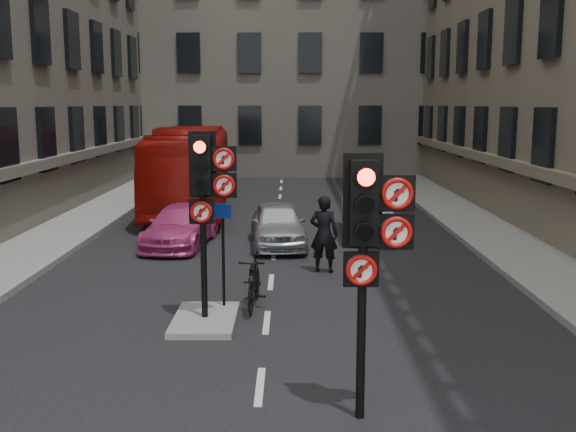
{
  "coord_description": "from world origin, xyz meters",
  "views": [
    {
      "loc": [
        0.45,
        -7.56,
        4.2
      ],
      "look_at": [
        0.42,
        2.02,
        2.6
      ],
      "focal_mm": 42.0,
      "sensor_mm": 36.0,
      "label": 1
    }
  ],
  "objects_px": {
    "info_sign": "(223,240)",
    "car_pink": "(181,226)",
    "car_silver": "(278,224)",
    "bus_red": "(191,168)",
    "signal_far": "(207,185)",
    "car_white": "(366,214)",
    "signal_near": "(370,231)",
    "motorcyclist": "(324,234)",
    "motorcycle": "(254,281)"
  },
  "relations": [
    {
      "from": "signal_near",
      "to": "car_pink",
      "type": "height_order",
      "value": "signal_near"
    },
    {
      "from": "car_white",
      "to": "signal_far",
      "type": "bearing_deg",
      "value": -112.65
    },
    {
      "from": "signal_near",
      "to": "info_sign",
      "type": "distance_m",
      "value": 5.42
    },
    {
      "from": "car_silver",
      "to": "motorcyclist",
      "type": "distance_m",
      "value": 3.4
    },
    {
      "from": "signal_near",
      "to": "motorcycle",
      "type": "distance_m",
      "value": 5.69
    },
    {
      "from": "car_silver",
      "to": "motorcyclist",
      "type": "bearing_deg",
      "value": -73.83
    },
    {
      "from": "signal_near",
      "to": "bus_red",
      "type": "distance_m",
      "value": 19.32
    },
    {
      "from": "signal_near",
      "to": "car_pink",
      "type": "xyz_separation_m",
      "value": [
        -4.3,
        11.23,
        -1.99
      ]
    },
    {
      "from": "info_sign",
      "to": "car_pink",
      "type": "bearing_deg",
      "value": 122.43
    },
    {
      "from": "car_white",
      "to": "bus_red",
      "type": "relative_size",
      "value": 0.35
    },
    {
      "from": "car_white",
      "to": "motorcycle",
      "type": "distance_m",
      "value": 8.45
    },
    {
      "from": "signal_near",
      "to": "motorcyclist",
      "type": "xyz_separation_m",
      "value": [
        -0.18,
        8.01,
        -1.6
      ]
    },
    {
      "from": "car_silver",
      "to": "bus_red",
      "type": "distance_m",
      "value": 8.36
    },
    {
      "from": "signal_near",
      "to": "bus_red",
      "type": "bearing_deg",
      "value": 105.16
    },
    {
      "from": "car_white",
      "to": "motorcycle",
      "type": "relative_size",
      "value": 2.23
    },
    {
      "from": "car_white",
      "to": "info_sign",
      "type": "bearing_deg",
      "value": -113.37
    },
    {
      "from": "signal_near",
      "to": "bus_red",
      "type": "relative_size",
      "value": 0.3
    },
    {
      "from": "car_silver",
      "to": "car_white",
      "type": "distance_m",
      "value": 3.28
    },
    {
      "from": "car_white",
      "to": "car_silver",
      "type": "bearing_deg",
      "value": -147.78
    },
    {
      "from": "signal_far",
      "to": "motorcyclist",
      "type": "xyz_separation_m",
      "value": [
        2.42,
        4.01,
        -1.72
      ]
    },
    {
      "from": "signal_near",
      "to": "car_pink",
      "type": "relative_size",
      "value": 0.87
    },
    {
      "from": "bus_red",
      "to": "motorcyclist",
      "type": "relative_size",
      "value": 6.02
    },
    {
      "from": "car_white",
      "to": "motorcyclist",
      "type": "height_order",
      "value": "motorcyclist"
    },
    {
      "from": "signal_far",
      "to": "car_white",
      "type": "height_order",
      "value": "signal_far"
    },
    {
      "from": "signal_near",
      "to": "info_sign",
      "type": "height_order",
      "value": "signal_near"
    },
    {
      "from": "motorcycle",
      "to": "info_sign",
      "type": "relative_size",
      "value": 0.89
    },
    {
      "from": "car_silver",
      "to": "bus_red",
      "type": "xyz_separation_m",
      "value": [
        -3.65,
        7.46,
        0.98
      ]
    },
    {
      "from": "car_white",
      "to": "car_pink",
      "type": "bearing_deg",
      "value": -162.56
    },
    {
      "from": "car_silver",
      "to": "motorcycle",
      "type": "relative_size",
      "value": 2.06
    },
    {
      "from": "car_pink",
      "to": "motorcycle",
      "type": "bearing_deg",
      "value": -62.05
    },
    {
      "from": "car_pink",
      "to": "info_sign",
      "type": "relative_size",
      "value": 1.94
    },
    {
      "from": "signal_far",
      "to": "car_white",
      "type": "xyz_separation_m",
      "value": [
        4.03,
        8.82,
        -2.01
      ]
    },
    {
      "from": "car_silver",
      "to": "car_pink",
      "type": "bearing_deg",
      "value": 173.9
    },
    {
      "from": "signal_near",
      "to": "car_white",
      "type": "relative_size",
      "value": 0.86
    },
    {
      "from": "bus_red",
      "to": "car_white",
      "type": "bearing_deg",
      "value": -45.98
    },
    {
      "from": "car_white",
      "to": "motorcycle",
      "type": "height_order",
      "value": "car_white"
    },
    {
      "from": "signal_far",
      "to": "car_silver",
      "type": "height_order",
      "value": "signal_far"
    },
    {
      "from": "car_silver",
      "to": "info_sign",
      "type": "relative_size",
      "value": 1.83
    },
    {
      "from": "motorcyclist",
      "to": "signal_far",
      "type": "bearing_deg",
      "value": 71.95
    },
    {
      "from": "bus_red",
      "to": "info_sign",
      "type": "distance_m",
      "value": 14.14
    },
    {
      "from": "motorcyclist",
      "to": "car_pink",
      "type": "bearing_deg",
      "value": -24.96
    },
    {
      "from": "bus_red",
      "to": "motorcyclist",
      "type": "bearing_deg",
      "value": -69.5
    },
    {
      "from": "signal_near",
      "to": "car_silver",
      "type": "relative_size",
      "value": 0.93
    },
    {
      "from": "car_silver",
      "to": "bus_red",
      "type": "bearing_deg",
      "value": 111.19
    },
    {
      "from": "signal_near",
      "to": "info_sign",
      "type": "bearing_deg",
      "value": 116.72
    },
    {
      "from": "motorcycle",
      "to": "info_sign",
      "type": "distance_m",
      "value": 1.13
    },
    {
      "from": "bus_red",
      "to": "info_sign",
      "type": "bearing_deg",
      "value": -83.27
    },
    {
      "from": "car_silver",
      "to": "signal_far",
      "type": "bearing_deg",
      "value": -104.42
    },
    {
      "from": "car_white",
      "to": "signal_near",
      "type": "bearing_deg",
      "value": -94.46
    },
    {
      "from": "car_white",
      "to": "bus_red",
      "type": "distance_m",
      "value": 8.75
    }
  ]
}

